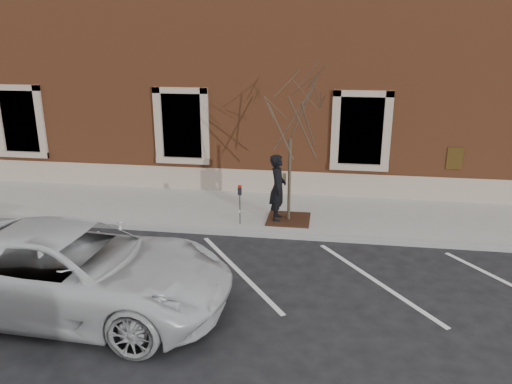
% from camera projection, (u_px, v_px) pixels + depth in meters
% --- Properties ---
extents(ground, '(120.00, 120.00, 0.00)m').
position_uv_depth(ground, '(253.00, 236.00, 14.01)').
color(ground, '#28282B').
rests_on(ground, ground).
extents(sidewalk_near, '(40.00, 3.50, 0.15)m').
position_uv_depth(sidewalk_near, '(261.00, 212.00, 15.63)').
color(sidewalk_near, '#B5B3AA').
rests_on(sidewalk_near, ground).
extents(curb_near, '(40.00, 0.12, 0.15)m').
position_uv_depth(curb_near, '(253.00, 234.00, 13.94)').
color(curb_near, '#9E9E99').
rests_on(curb_near, ground).
extents(parking_stripes, '(28.00, 4.40, 0.01)m').
position_uv_depth(parking_stripes, '(238.00, 271.00, 11.93)').
color(parking_stripes, silver).
rests_on(parking_stripes, ground).
extents(building_civic, '(40.00, 8.62, 8.00)m').
position_uv_depth(building_civic, '(283.00, 70.00, 20.06)').
color(building_civic, brown).
rests_on(building_civic, ground).
extents(man, '(0.47, 0.72, 1.98)m').
position_uv_depth(man, '(278.00, 188.00, 14.48)').
color(man, black).
rests_on(man, sidewalk_near).
extents(parking_meter, '(0.11, 0.08, 1.17)m').
position_uv_depth(parking_meter, '(240.00, 197.00, 14.20)').
color(parking_meter, '#595B60').
rests_on(parking_meter, sidewalk_near).
extents(tree_grate, '(1.25, 1.25, 0.03)m').
position_uv_depth(tree_grate, '(288.00, 219.00, 14.78)').
color(tree_grate, '#3D1F13').
rests_on(tree_grate, sidewalk_near).
extents(sapling, '(2.67, 2.67, 4.44)m').
position_uv_depth(sapling, '(291.00, 115.00, 13.83)').
color(sapling, '#483E2C').
rests_on(sapling, sidewalk_near).
extents(white_truck, '(6.49, 3.16, 1.78)m').
position_uv_depth(white_truck, '(74.00, 270.00, 10.05)').
color(white_truck, silver).
rests_on(white_truck, ground).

